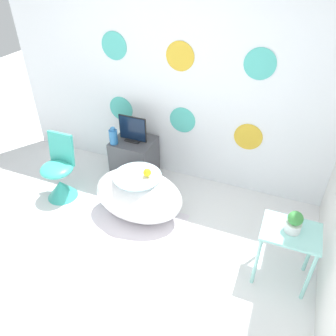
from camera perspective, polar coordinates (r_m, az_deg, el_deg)
ground_plane at (r=3.08m, az=-11.39°, el=-20.97°), size 12.00×12.00×0.00m
wall_back_dotted at (r=3.69m, az=2.74°, el=15.76°), size 4.42×0.05×2.60m
rug at (r=3.63m, az=-6.66°, el=-9.09°), size 1.16×0.66×0.01m
bathtub at (r=3.51m, az=-5.14°, el=-4.74°), size 0.97×0.61×0.56m
rubber_duck at (r=3.28m, az=-3.67°, el=-0.74°), size 0.08×0.09×0.10m
chair at (r=3.97m, az=-18.32°, el=-1.72°), size 0.37×0.37×0.77m
tv_cabinet at (r=4.13m, az=-5.84°, el=1.71°), size 0.50×0.44×0.51m
tv at (r=3.93m, az=-6.18°, el=6.57°), size 0.35×0.12×0.32m
vase at (r=3.92m, az=-9.50°, el=5.43°), size 0.10×0.10×0.21m
side_table at (r=2.96m, az=20.28°, el=-11.75°), size 0.47×0.37×0.58m
potted_plant_left at (r=2.82m, az=21.15°, el=-8.81°), size 0.13×0.13×0.20m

